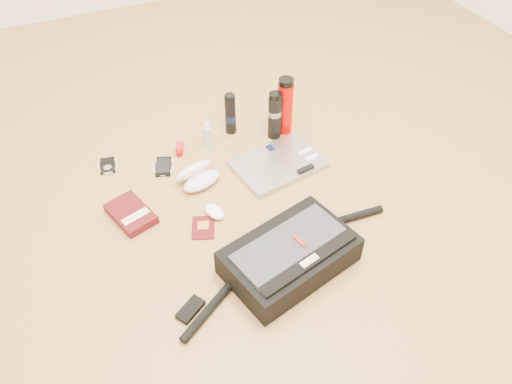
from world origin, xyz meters
The scene contains 14 objects.
ground centered at (0.00, 0.00, 0.00)m, with size 4.00×4.00×0.00m, color #A27943.
messenger_bag centered at (0.02, -0.30, 0.06)m, with size 0.88×0.37×0.12m.
laptop centered at (0.22, 0.19, 0.01)m, with size 0.39×0.30×0.03m.
book centered at (-0.42, 0.16, 0.02)m, with size 0.18×0.22×0.04m.
passport centered at (-0.19, -0.01, 0.00)m, with size 0.12×0.14×0.01m.
mouse centered at (-0.13, 0.04, 0.02)m, with size 0.08×0.11×0.03m.
sunglasses_case centered at (-0.12, 0.24, 0.03)m, with size 0.20×0.18×0.10m.
ipod centered at (-0.44, 0.49, 0.01)m, with size 0.10×0.11×0.01m.
phone centered at (-0.22, 0.38, 0.01)m, with size 0.12×0.13×0.01m.
inhaler centered at (-0.12, 0.47, 0.01)m, with size 0.06×0.10×0.03m.
spray_bottle centered at (0.00, 0.44, 0.06)m, with size 0.04×0.04×0.13m.
aerosol_can centered at (0.13, 0.49, 0.10)m, with size 0.06×0.06×0.20m.
thermos_black centered at (0.29, 0.38, 0.11)m, with size 0.07×0.07×0.23m.
thermos_red centered at (0.35, 0.40, 0.13)m, with size 0.09×0.09×0.27m.
Camera 1 is at (-0.52, -1.21, 1.40)m, focal length 35.00 mm.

